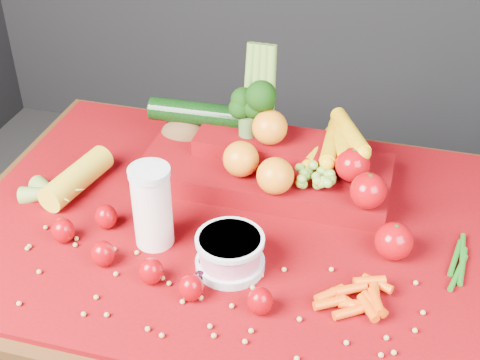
% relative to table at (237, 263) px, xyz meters
% --- Properties ---
extents(table, '(1.10, 0.80, 0.75)m').
position_rel_table_xyz_m(table, '(0.00, 0.00, 0.00)').
color(table, '#39230D').
rests_on(table, ground).
extents(red_cloth, '(1.05, 0.75, 0.01)m').
position_rel_table_xyz_m(red_cloth, '(0.00, 0.00, 0.10)').
color(red_cloth, '#790404').
rests_on(red_cloth, table).
extents(milk_glass, '(0.08, 0.08, 0.16)m').
position_rel_table_xyz_m(milk_glass, '(-0.13, -0.09, 0.20)').
color(milk_glass, white).
rests_on(milk_glass, red_cloth).
extents(yogurt_bowl, '(0.13, 0.13, 0.07)m').
position_rel_table_xyz_m(yogurt_bowl, '(0.02, -0.13, 0.14)').
color(yogurt_bowl, silver).
rests_on(yogurt_bowl, red_cloth).
extents(strawberry_scatter, '(0.44, 0.18, 0.05)m').
position_rel_table_xyz_m(strawberry_scatter, '(-0.13, -0.17, 0.13)').
color(strawberry_scatter, '#9C0403').
rests_on(strawberry_scatter, red_cloth).
extents(dark_grape_cluster, '(0.06, 0.05, 0.03)m').
position_rel_table_xyz_m(dark_grape_cluster, '(-0.02, -0.15, 0.12)').
color(dark_grape_cluster, black).
rests_on(dark_grape_cluster, red_cloth).
extents(soybean_scatter, '(0.84, 0.24, 0.01)m').
position_rel_table_xyz_m(soybean_scatter, '(0.00, -0.20, 0.11)').
color(soybean_scatter, tan).
rests_on(soybean_scatter, red_cloth).
extents(corn_ear, '(0.21, 0.25, 0.06)m').
position_rel_table_xyz_m(corn_ear, '(-0.37, -0.01, 0.13)').
color(corn_ear, yellow).
rests_on(corn_ear, red_cloth).
extents(potato, '(0.11, 0.08, 0.07)m').
position_rel_table_xyz_m(potato, '(-0.19, 0.23, 0.14)').
color(potato, brown).
rests_on(potato, red_cloth).
extents(baby_carrot_pile, '(0.17, 0.17, 0.03)m').
position_rel_table_xyz_m(baby_carrot_pile, '(0.25, -0.14, 0.12)').
color(baby_carrot_pile, '#E84D08').
rests_on(baby_carrot_pile, red_cloth).
extents(green_bean_pile, '(0.14, 0.12, 0.01)m').
position_rel_table_xyz_m(green_bean_pile, '(0.41, -0.01, 0.11)').
color(green_bean_pile, '#1B6316').
rests_on(green_bean_pile, red_cloth).
extents(produce_mound, '(0.60, 0.36, 0.27)m').
position_rel_table_xyz_m(produce_mound, '(0.04, 0.16, 0.17)').
color(produce_mound, '#790404').
rests_on(produce_mound, red_cloth).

